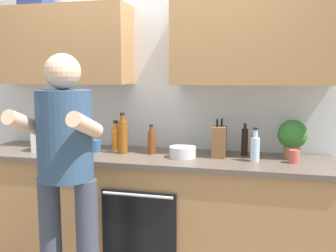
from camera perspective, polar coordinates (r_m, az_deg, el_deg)
name	(u,v)px	position (r m, az deg, el deg)	size (l,w,h in m)	color
back_wall_unit	(153,78)	(3.16, -2.24, 7.34)	(4.00, 0.38, 2.50)	silver
counter	(145,209)	(3.09, -3.47, -12.59)	(2.84, 0.67, 0.90)	#A37547
person_standing	(66,163)	(2.41, -15.36, -5.52)	(0.49, 0.45, 1.65)	#383D4C
bottle_vinegar	(151,142)	(2.97, -2.54, -2.41)	(0.06, 0.06, 0.24)	brown
bottle_water	(255,148)	(2.79, 13.14, -3.27)	(0.07, 0.07, 0.25)	silver
bottle_soda	(215,143)	(3.03, 7.17, -2.59)	(0.05, 0.05, 0.22)	#198C33
bottle_syrup	(123,136)	(3.01, -6.93, -1.55)	(0.08, 0.08, 0.33)	#8C4C14
bottle_juice	(116,138)	(3.16, -7.91, -1.79)	(0.08, 0.08, 0.25)	orange
bottle_soy	(245,141)	(2.98, 11.61, -2.32)	(0.05, 0.05, 0.25)	black
cup_stoneware	(57,141)	(3.48, -16.59, -2.15)	(0.09, 0.09, 0.09)	slate
cup_ceramic	(294,157)	(2.82, 18.61, -4.44)	(0.07, 0.07, 0.10)	#BF4C47
cup_tea	(96,146)	(3.14, -10.88, -2.97)	(0.08, 0.08, 0.10)	#33598C
mixing_bowl	(183,152)	(2.86, 2.25, -3.98)	(0.20, 0.20, 0.08)	silver
knife_block	(219,142)	(2.88, 7.81, -2.39)	(0.10, 0.14, 0.30)	brown
potted_herb	(292,136)	(2.96, 18.45, -1.49)	(0.22, 0.22, 0.29)	#9E6647
grocery_bag_produce	(45,138)	(3.25, -18.22, -1.79)	(0.18, 0.15, 0.21)	silver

